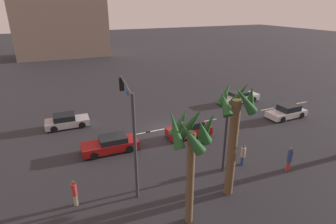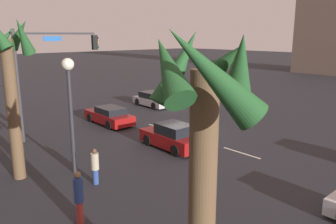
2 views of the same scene
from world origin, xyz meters
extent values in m
plane|color=#28282D|center=(0.00, 0.00, 0.00)|extent=(220.00, 220.00, 0.00)
cube|color=silver|center=(-4.73, 0.00, 0.01)|extent=(2.46, 0.14, 0.01)
cube|color=silver|center=(0.73, 0.00, 0.01)|extent=(2.34, 0.14, 0.01)
cube|color=silver|center=(2.48, 0.00, 0.01)|extent=(2.11, 0.14, 0.01)
cube|color=maroon|center=(-1.44, 2.27, 0.52)|extent=(4.04, 1.81, 0.72)
cube|color=black|center=(-1.68, 2.27, 1.17)|extent=(1.95, 1.57, 0.59)
cylinder|color=black|center=(-0.19, 3.07, 0.32)|extent=(0.64, 0.23, 0.64)
cylinder|color=black|center=(-0.22, 1.43, 0.32)|extent=(0.64, 0.23, 0.64)
cylinder|color=black|center=(-2.67, 3.11, 0.32)|extent=(0.64, 0.23, 0.64)
cylinder|color=black|center=(-2.70, 1.47, 0.32)|extent=(0.64, 0.23, 0.64)
cube|color=#B7B7BC|center=(8.42, -4.39, 0.47)|extent=(4.13, 1.97, 0.61)
cube|color=black|center=(8.66, -4.39, 1.04)|extent=(2.01, 1.68, 0.54)
cylinder|color=black|center=(7.12, -5.21, 0.32)|extent=(0.65, 0.24, 0.64)
cylinder|color=black|center=(7.18, -3.48, 0.32)|extent=(0.65, 0.24, 0.64)
cylinder|color=black|center=(9.65, -5.29, 0.32)|extent=(0.65, 0.24, 0.64)
cylinder|color=black|center=(9.71, -3.56, 0.32)|extent=(0.65, 0.24, 0.64)
cube|color=maroon|center=(5.70, 2.07, 0.50)|extent=(4.56, 1.86, 0.67)
cube|color=black|center=(5.43, 2.08, 1.06)|extent=(2.21, 1.59, 0.45)
cylinder|color=black|center=(7.12, 2.85, 0.32)|extent=(0.65, 0.24, 0.64)
cylinder|color=black|center=(7.07, 1.21, 0.32)|extent=(0.65, 0.24, 0.64)
cylinder|color=black|center=(4.32, 2.93, 0.32)|extent=(0.65, 0.24, 0.64)
cylinder|color=black|center=(4.28, 1.29, 0.32)|extent=(0.65, 0.24, 0.64)
cylinder|color=#38383D|center=(5.44, 8.38, 3.39)|extent=(0.20, 0.20, 6.79)
cylinder|color=#38383D|center=(5.10, 5.94, 6.54)|extent=(0.78, 4.89, 0.12)
cube|color=black|center=(4.77, 3.50, 5.96)|extent=(0.36, 0.36, 0.95)
sphere|color=#360503|center=(4.75, 3.32, 6.26)|extent=(0.20, 0.20, 0.20)
sphere|color=orange|center=(4.75, 3.32, 5.96)|extent=(0.20, 0.20, 0.20)
sphere|color=black|center=(4.75, 3.32, 5.66)|extent=(0.20, 0.20, 0.20)
cube|color=#1959B2|center=(5.14, 6.18, 6.22)|extent=(0.19, 1.10, 0.28)
cylinder|color=#2D2D33|center=(-1.06, 8.21, 2.44)|extent=(0.18, 0.18, 4.87)
sphere|color=#F2EACC|center=(-1.06, 8.21, 5.15)|extent=(0.56, 0.56, 0.56)
cylinder|color=#2D478C|center=(-2.86, 8.10, 0.34)|extent=(0.36, 0.36, 0.69)
cylinder|color=#B2A58C|center=(-2.86, 8.10, 1.06)|extent=(0.48, 0.48, 0.75)
sphere|color=brown|center=(-2.86, 8.10, 1.53)|extent=(0.20, 0.20, 0.20)
cylinder|color=#BF3833|center=(-5.32, 10.13, 0.40)|extent=(0.34, 0.34, 0.80)
cylinder|color=#2D478C|center=(-5.32, 10.13, 1.24)|extent=(0.45, 0.45, 0.88)
sphere|color=#8C664C|center=(-5.32, 10.13, 1.80)|extent=(0.24, 0.24, 0.24)
cylinder|color=#B2A58C|center=(9.03, 7.60, 0.36)|extent=(0.34, 0.34, 0.72)
cylinder|color=#BF3833|center=(9.03, 7.60, 1.12)|extent=(0.46, 0.46, 0.79)
sphere|color=#8C664C|center=(9.03, 7.60, 1.62)|extent=(0.21, 0.21, 0.21)
cylinder|color=brown|center=(0.04, 10.38, 3.14)|extent=(0.54, 0.54, 6.28)
cone|color=#235628|center=(0.80, 10.28, 6.19)|extent=(0.75, 1.50, 1.51)
cone|color=#235628|center=(-0.55, 9.86, 6.38)|extent=(1.25, 1.31, 1.65)
cone|color=#235628|center=(0.37, 9.72, 6.47)|extent=(1.49, 1.12, 1.50)
cylinder|color=brown|center=(-11.26, 10.41, 2.91)|extent=(0.54, 0.54, 5.83)
cone|color=#235628|center=(-10.46, 10.30, 5.80)|extent=(0.74, 1.36, 1.68)
cone|color=#235628|center=(-11.02, 11.07, 5.87)|extent=(1.51, 1.00, 1.37)
cone|color=#235628|center=(-11.96, 11.03, 5.84)|extent=(1.56, 1.66, 1.73)
cone|color=#235628|center=(-11.68, 9.98, 5.89)|extent=(1.11, 1.10, 1.33)
cone|color=#235628|center=(-11.16, 9.82, 5.87)|extent=(1.35, 0.76, 1.22)
camera|label=1|loc=(9.35, 21.77, 11.22)|focal=28.97mm
camera|label=2|loc=(-15.27, 14.87, 6.41)|focal=35.90mm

